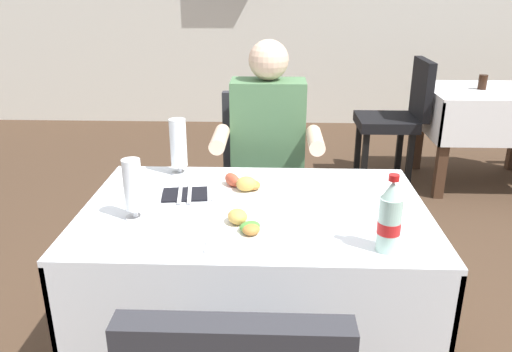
{
  "coord_description": "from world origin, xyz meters",
  "views": [
    {
      "loc": [
        -0.07,
        -1.72,
        1.51
      ],
      "look_at": [
        -0.14,
        0.05,
        0.83
      ],
      "focal_mm": 35.6,
      "sensor_mm": 36.0,
      "label": 1
    }
  ],
  "objects_px": {
    "napkin_cutlery_set": "(185,194)",
    "beer_glass_left": "(178,147)",
    "cola_bottle_primary": "(390,218)",
    "background_table_tumbler": "(483,82)",
    "beer_glass_middle": "(133,189)",
    "background_chair_left": "(398,114)",
    "main_dining_table": "(255,248)",
    "chair_far_diner_seat": "(261,177)",
    "seated_diner_far": "(268,155)",
    "background_dining_table": "(487,114)",
    "plate_far_diner": "(244,186)",
    "plate_near_camera": "(248,229)"
  },
  "relations": [
    {
      "from": "napkin_cutlery_set",
      "to": "beer_glass_left",
      "type": "bearing_deg",
      "value": 104.6
    },
    {
      "from": "cola_bottle_primary",
      "to": "background_table_tumbler",
      "type": "bearing_deg",
      "value": 64.04
    },
    {
      "from": "beer_glass_middle",
      "to": "background_chair_left",
      "type": "bearing_deg",
      "value": 58.2
    },
    {
      "from": "main_dining_table",
      "to": "beer_glass_left",
      "type": "bearing_deg",
      "value": 135.31
    },
    {
      "from": "main_dining_table",
      "to": "beer_glass_left",
      "type": "height_order",
      "value": "beer_glass_left"
    },
    {
      "from": "main_dining_table",
      "to": "chair_far_diner_seat",
      "type": "distance_m",
      "value": 0.8
    },
    {
      "from": "seated_diner_far",
      "to": "cola_bottle_primary",
      "type": "height_order",
      "value": "seated_diner_far"
    },
    {
      "from": "beer_glass_left",
      "to": "main_dining_table",
      "type": "bearing_deg",
      "value": -44.69
    },
    {
      "from": "chair_far_diner_seat",
      "to": "seated_diner_far",
      "type": "height_order",
      "value": "seated_diner_far"
    },
    {
      "from": "background_dining_table",
      "to": "background_chair_left",
      "type": "relative_size",
      "value": 0.96
    },
    {
      "from": "seated_diner_far",
      "to": "cola_bottle_primary",
      "type": "xyz_separation_m",
      "value": [
        0.37,
        -0.99,
        0.14
      ]
    },
    {
      "from": "chair_far_diner_seat",
      "to": "beer_glass_middle",
      "type": "bearing_deg",
      "value": -113.94
    },
    {
      "from": "chair_far_diner_seat",
      "to": "background_chair_left",
      "type": "height_order",
      "value": "same"
    },
    {
      "from": "plate_far_diner",
      "to": "cola_bottle_primary",
      "type": "xyz_separation_m",
      "value": [
        0.46,
        -0.44,
        0.08
      ]
    },
    {
      "from": "beer_glass_left",
      "to": "background_dining_table",
      "type": "distance_m",
      "value": 2.77
    },
    {
      "from": "chair_far_diner_seat",
      "to": "beer_glass_middle",
      "type": "distance_m",
      "value": 1.04
    },
    {
      "from": "beer_glass_left",
      "to": "cola_bottle_primary",
      "type": "bearing_deg",
      "value": -40.35
    },
    {
      "from": "main_dining_table",
      "to": "seated_diner_far",
      "type": "height_order",
      "value": "seated_diner_far"
    },
    {
      "from": "background_dining_table",
      "to": "background_chair_left",
      "type": "distance_m",
      "value": 0.67
    },
    {
      "from": "background_dining_table",
      "to": "plate_near_camera",
      "type": "bearing_deg",
      "value": -125.52
    },
    {
      "from": "background_chair_left",
      "to": "napkin_cutlery_set",
      "type": "bearing_deg",
      "value": -121.63
    },
    {
      "from": "chair_far_diner_seat",
      "to": "beer_glass_left",
      "type": "relative_size",
      "value": 4.11
    },
    {
      "from": "beer_glass_left",
      "to": "background_table_tumbler",
      "type": "height_order",
      "value": "beer_glass_left"
    },
    {
      "from": "beer_glass_left",
      "to": "background_table_tumbler",
      "type": "relative_size",
      "value": 2.15
    },
    {
      "from": "beer_glass_middle",
      "to": "background_table_tumbler",
      "type": "relative_size",
      "value": 1.94
    },
    {
      "from": "beer_glass_left",
      "to": "background_table_tumbler",
      "type": "xyz_separation_m",
      "value": [
        1.96,
        1.87,
        -0.06
      ]
    },
    {
      "from": "beer_glass_middle",
      "to": "cola_bottle_primary",
      "type": "distance_m",
      "value": 0.84
    },
    {
      "from": "background_chair_left",
      "to": "background_table_tumbler",
      "type": "xyz_separation_m",
      "value": [
        0.6,
        0.01,
        0.25
      ]
    },
    {
      "from": "napkin_cutlery_set",
      "to": "background_chair_left",
      "type": "xyz_separation_m",
      "value": [
        1.29,
        2.1,
        -0.2
      ]
    },
    {
      "from": "seated_diner_far",
      "to": "napkin_cutlery_set",
      "type": "relative_size",
      "value": 6.46
    },
    {
      "from": "main_dining_table",
      "to": "background_table_tumbler",
      "type": "xyz_separation_m",
      "value": [
        1.63,
        2.2,
        0.23
      ]
    },
    {
      "from": "plate_near_camera",
      "to": "chair_far_diner_seat",
      "type": "bearing_deg",
      "value": 89.11
    },
    {
      "from": "cola_bottle_primary",
      "to": "plate_far_diner",
      "type": "bearing_deg",
      "value": 135.9
    },
    {
      "from": "plate_near_camera",
      "to": "beer_glass_middle",
      "type": "bearing_deg",
      "value": 166.37
    },
    {
      "from": "plate_far_diner",
      "to": "beer_glass_middle",
      "type": "height_order",
      "value": "beer_glass_middle"
    },
    {
      "from": "plate_far_diner",
      "to": "beer_glass_left",
      "type": "height_order",
      "value": "beer_glass_left"
    },
    {
      "from": "chair_far_diner_seat",
      "to": "napkin_cutlery_set",
      "type": "distance_m",
      "value": 0.78
    },
    {
      "from": "cola_bottle_primary",
      "to": "background_chair_left",
      "type": "bearing_deg",
      "value": 76.19
    },
    {
      "from": "plate_near_camera",
      "to": "background_table_tumbler",
      "type": "bearing_deg",
      "value": 55.65
    },
    {
      "from": "background_dining_table",
      "to": "background_chair_left",
      "type": "height_order",
      "value": "background_chair_left"
    },
    {
      "from": "cola_bottle_primary",
      "to": "main_dining_table",
      "type": "bearing_deg",
      "value": 143.62
    },
    {
      "from": "chair_far_diner_seat",
      "to": "beer_glass_left",
      "type": "distance_m",
      "value": 0.66
    },
    {
      "from": "plate_far_diner",
      "to": "chair_far_diner_seat",
      "type": "bearing_deg",
      "value": 85.86
    },
    {
      "from": "beer_glass_middle",
      "to": "background_chair_left",
      "type": "relative_size",
      "value": 0.22
    },
    {
      "from": "plate_far_diner",
      "to": "beer_glass_left",
      "type": "xyz_separation_m",
      "value": [
        -0.28,
        0.19,
        0.1
      ]
    },
    {
      "from": "beer_glass_left",
      "to": "napkin_cutlery_set",
      "type": "height_order",
      "value": "beer_glass_left"
    },
    {
      "from": "plate_near_camera",
      "to": "plate_far_diner",
      "type": "xyz_separation_m",
      "value": [
        -0.03,
        0.35,
        0.01
      ]
    },
    {
      "from": "main_dining_table",
      "to": "beer_glass_middle",
      "type": "distance_m",
      "value": 0.5
    },
    {
      "from": "background_dining_table",
      "to": "background_table_tumbler",
      "type": "bearing_deg",
      "value": 174.73
    },
    {
      "from": "main_dining_table",
      "to": "background_chair_left",
      "type": "distance_m",
      "value": 2.42
    }
  ]
}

